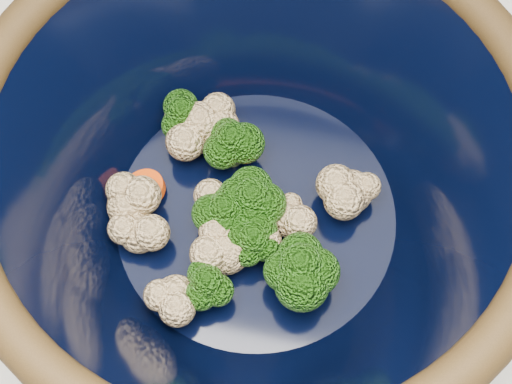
# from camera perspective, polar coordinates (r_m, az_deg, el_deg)

# --- Properties ---
(mixing_bowl) EXTENTS (0.45, 0.45, 0.16)m
(mixing_bowl) POSITION_cam_1_polar(r_m,az_deg,el_deg) (0.46, 0.00, 0.79)
(mixing_bowl) COLOR black
(mixing_bowl) RESTS_ON counter
(vegetable_pile) EXTENTS (0.18, 0.16, 0.06)m
(vegetable_pile) POSITION_cam_1_polar(r_m,az_deg,el_deg) (0.49, -1.93, -1.12)
(vegetable_pile) COLOR #608442
(vegetable_pile) RESTS_ON mixing_bowl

